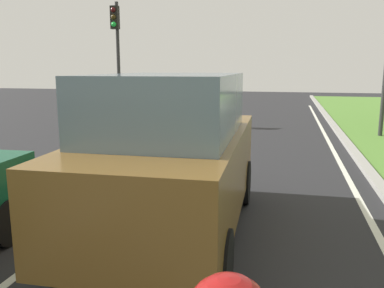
{
  "coord_description": "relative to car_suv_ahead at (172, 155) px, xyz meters",
  "views": [
    {
      "loc": [
        2.26,
        3.86,
        2.37
      ],
      "look_at": [
        0.84,
        9.77,
        1.2
      ],
      "focal_mm": 37.42,
      "sensor_mm": 36.0,
      "label": 1
    }
  ],
  "objects": [
    {
      "name": "curb_right",
      "position": [
        3.37,
        4.95,
        -1.11
      ],
      "size": [
        0.24,
        48.0,
        0.12
      ],
      "primitive_type": "cube",
      "color": "#9E9B93",
      "rests_on": "ground"
    },
    {
      "name": "lane_line_right_edge",
      "position": [
        2.87,
        4.95,
        -1.16
      ],
      "size": [
        0.12,
        32.0,
        0.01
      ],
      "primitive_type": "cube",
      "color": "silver",
      "rests_on": "ground"
    },
    {
      "name": "ground_plane",
      "position": [
        -0.73,
        4.95,
        -1.17
      ],
      "size": [
        60.0,
        60.0,
        0.0
      ],
      "primitive_type": "plane",
      "color": "#262628"
    },
    {
      "name": "lane_line_center",
      "position": [
        -1.43,
        4.95,
        -1.16
      ],
      "size": [
        0.12,
        32.0,
        0.01
      ],
      "primitive_type": "cube",
      "color": "silver",
      "rests_on": "ground"
    },
    {
      "name": "traffic_light_overhead_left",
      "position": [
        -5.4,
        10.46,
        2.22
      ],
      "size": [
        0.32,
        0.5,
        4.97
      ],
      "color": "#2D2D2D",
      "rests_on": "ground"
    },
    {
      "name": "car_suv_ahead",
      "position": [
        0.0,
        0.0,
        0.0
      ],
      "size": [
        2.08,
        4.56,
        2.28
      ],
      "rotation": [
        0.0,
        0.0,
        0.03
      ],
      "color": "brown",
      "rests_on": "ground"
    }
  ]
}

